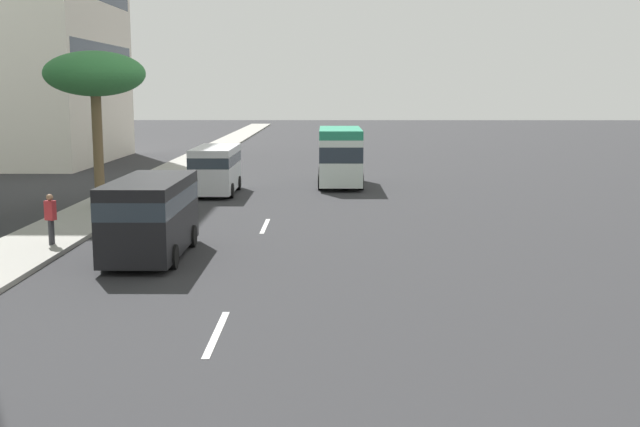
% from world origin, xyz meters
% --- Properties ---
extents(ground_plane, '(198.00, 198.00, 0.00)m').
position_xyz_m(ground_plane, '(31.50, 0.00, 0.00)').
color(ground_plane, '#2D2D30').
extents(sidewalk_right, '(162.00, 2.81, 0.15)m').
position_xyz_m(sidewalk_right, '(31.50, 7.35, 0.07)').
color(sidewalk_right, '#9E9B93').
rests_on(sidewalk_right, ground_plane).
extents(lane_stripe_mid, '(3.20, 0.16, 0.01)m').
position_xyz_m(lane_stripe_mid, '(12.11, 0.00, 0.01)').
color(lane_stripe_mid, silver).
rests_on(lane_stripe_mid, ground_plane).
extents(lane_stripe_far, '(3.20, 0.16, 0.01)m').
position_xyz_m(lane_stripe_far, '(25.35, 0.00, 0.01)').
color(lane_stripe_far, silver).
rests_on(lane_stripe_far, ground_plane).
extents(van_lead, '(5.39, 2.17, 2.44)m').
position_xyz_m(van_lead, '(19.77, 3.07, 1.40)').
color(van_lead, black).
rests_on(van_lead, ground_plane).
extents(van_second, '(5.24, 2.08, 2.34)m').
position_xyz_m(van_second, '(34.67, 3.16, 1.34)').
color(van_second, silver).
rests_on(van_second, ground_plane).
extents(minibus_fourth, '(6.03, 2.35, 3.09)m').
position_xyz_m(minibus_fourth, '(37.97, -3.07, 1.69)').
color(minibus_fourth, silver).
rests_on(minibus_fourth, ground_plane).
extents(pedestrian_mid_block, '(0.32, 0.38, 1.65)m').
position_xyz_m(pedestrian_mid_block, '(21.03, 6.61, 1.06)').
color(pedestrian_mid_block, '#333338').
rests_on(pedestrian_mid_block, sidewalk_right).
extents(palm_tree, '(4.21, 4.21, 6.59)m').
position_xyz_m(palm_tree, '(29.29, 7.40, 5.71)').
color(palm_tree, brown).
rests_on(palm_tree, sidewalk_right).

